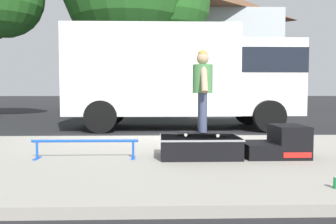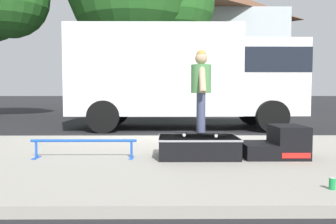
{
  "view_description": "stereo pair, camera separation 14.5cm",
  "coord_description": "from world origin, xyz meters",
  "px_view_note": "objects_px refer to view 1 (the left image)",
  "views": [
    {
      "loc": [
        0.08,
        -8.6,
        1.16
      ],
      "look_at": [
        0.28,
        -1.96,
        0.76
      ],
      "focal_mm": 37.36,
      "sensor_mm": 36.0,
      "label": 1
    },
    {
      "loc": [
        0.22,
        -8.6,
        1.16
      ],
      "look_at": [
        0.28,
        -1.96,
        0.76
      ],
      "focal_mm": 37.36,
      "sensor_mm": 36.0,
      "label": 2
    }
  ],
  "objects_px": {
    "grind_rail": "(85,144)",
    "skateboard": "(202,133)",
    "skate_box": "(200,146)",
    "kicker_ramp": "(279,144)",
    "skater_kid": "(203,84)",
    "box_truck": "(183,73)"
  },
  "relations": [
    {
      "from": "grind_rail",
      "to": "skateboard",
      "type": "height_order",
      "value": "skateboard"
    },
    {
      "from": "skate_box",
      "to": "skater_kid",
      "type": "height_order",
      "value": "skater_kid"
    },
    {
      "from": "skate_box",
      "to": "skater_kid",
      "type": "xyz_separation_m",
      "value": [
        0.05,
        0.06,
        0.98
      ]
    },
    {
      "from": "kicker_ramp",
      "to": "skateboard",
      "type": "distance_m",
      "value": 1.23
    },
    {
      "from": "skate_box",
      "to": "grind_rail",
      "type": "relative_size",
      "value": 0.76
    },
    {
      "from": "grind_rail",
      "to": "skateboard",
      "type": "distance_m",
      "value": 1.83
    },
    {
      "from": "kicker_ramp",
      "to": "skate_box",
      "type": "bearing_deg",
      "value": 179.98
    },
    {
      "from": "grind_rail",
      "to": "skater_kid",
      "type": "xyz_separation_m",
      "value": [
        1.82,
        0.11,
        0.93
      ]
    },
    {
      "from": "skate_box",
      "to": "kicker_ramp",
      "type": "height_order",
      "value": "kicker_ramp"
    },
    {
      "from": "kicker_ramp",
      "to": "skateboard",
      "type": "bearing_deg",
      "value": 177.31
    },
    {
      "from": "skateboard",
      "to": "box_truck",
      "type": "relative_size",
      "value": 0.12
    },
    {
      "from": "grind_rail",
      "to": "skateboard",
      "type": "relative_size",
      "value": 2.03
    },
    {
      "from": "grind_rail",
      "to": "box_truck",
      "type": "height_order",
      "value": "box_truck"
    },
    {
      "from": "skater_kid",
      "to": "grind_rail",
      "type": "bearing_deg",
      "value": -176.45
    },
    {
      "from": "grind_rail",
      "to": "skater_kid",
      "type": "bearing_deg",
      "value": 3.55
    },
    {
      "from": "skater_kid",
      "to": "box_truck",
      "type": "xyz_separation_m",
      "value": [
        0.09,
        5.32,
        0.43
      ]
    },
    {
      "from": "kicker_ramp",
      "to": "skater_kid",
      "type": "bearing_deg",
      "value": 177.31
    },
    {
      "from": "skater_kid",
      "to": "box_truck",
      "type": "distance_m",
      "value": 5.33
    },
    {
      "from": "skateboard",
      "to": "skate_box",
      "type": "bearing_deg",
      "value": -128.71
    },
    {
      "from": "skater_kid",
      "to": "skateboard",
      "type": "bearing_deg",
      "value": -104.04
    },
    {
      "from": "skate_box",
      "to": "skateboard",
      "type": "relative_size",
      "value": 1.54
    },
    {
      "from": "kicker_ramp",
      "to": "grind_rail",
      "type": "height_order",
      "value": "kicker_ramp"
    }
  ]
}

